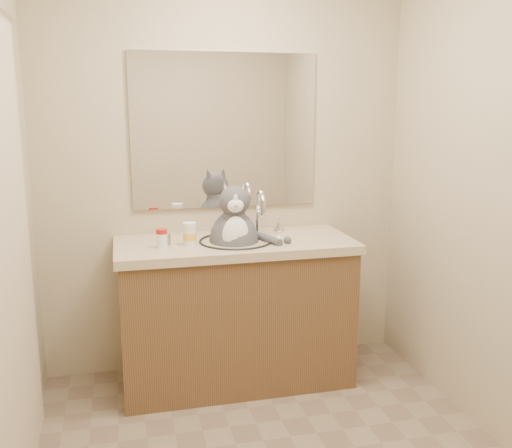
# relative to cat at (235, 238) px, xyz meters

# --- Properties ---
(room) EXTENTS (2.22, 2.52, 2.42)m
(room) POSITION_rel_cat_xyz_m (0.01, -0.94, 0.33)
(room) COLOR #817059
(room) RESTS_ON ground
(vanity) EXTENTS (1.34, 0.59, 1.12)m
(vanity) POSITION_rel_cat_xyz_m (0.01, 0.02, -0.43)
(vanity) COLOR brown
(vanity) RESTS_ON ground
(mirror) EXTENTS (1.10, 0.02, 0.90)m
(mirror) POSITION_rel_cat_xyz_m (0.01, 0.29, 0.58)
(mirror) COLOR white
(mirror) RESTS_ON room
(shower_curtain) EXTENTS (0.02, 1.30, 1.93)m
(shower_curtain) POSITION_rel_cat_xyz_m (-1.04, -0.84, 0.16)
(shower_curtain) COLOR beige
(shower_curtain) RESTS_ON ground
(cat) EXTENTS (0.39, 0.35, 0.56)m
(cat) POSITION_rel_cat_xyz_m (0.00, 0.00, 0.00)
(cat) COLOR #4A4A4F
(cat) RESTS_ON vanity
(pill_bottle_redcap) EXTENTS (0.08, 0.08, 0.10)m
(pill_bottle_redcap) POSITION_rel_cat_xyz_m (-0.41, -0.06, 0.03)
(pill_bottle_redcap) COLOR white
(pill_bottle_redcap) RESTS_ON vanity
(pill_bottle_orange) EXTENTS (0.08, 0.08, 0.13)m
(pill_bottle_orange) POSITION_rel_cat_xyz_m (-0.25, -0.03, 0.04)
(pill_bottle_orange) COLOR white
(pill_bottle_orange) RESTS_ON vanity
(grey_canister) EXTENTS (0.04, 0.04, 0.06)m
(grey_canister) POSITION_rel_cat_xyz_m (-0.37, 0.01, 0.01)
(grey_canister) COLOR gray
(grey_canister) RESTS_ON vanity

